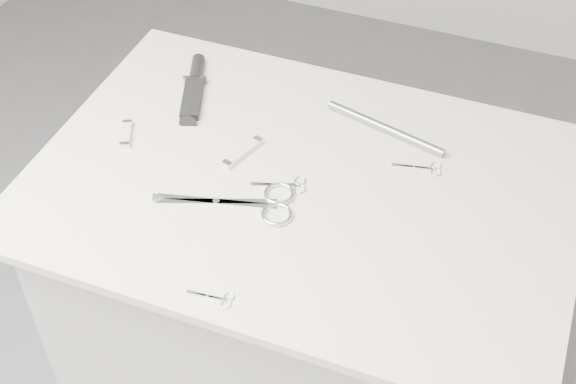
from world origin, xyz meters
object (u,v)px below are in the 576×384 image
(large_shears, at_px, (256,203))
(sheathed_knife, at_px, (194,85))
(pocket_knife_b, at_px, (126,134))
(metal_rail, at_px, (385,128))
(embroidery_scissors_a, at_px, (288,185))
(tiny_scissors, at_px, (217,298))
(embroidery_scissors_b, at_px, (425,168))
(pocket_knife_a, at_px, (243,152))
(plinth, at_px, (300,332))

(large_shears, relative_size, sheathed_knife, 1.24)
(pocket_knife_b, bearing_deg, sheathed_knife, -41.30)
(metal_rail, bearing_deg, large_shears, -119.73)
(large_shears, distance_m, sheathed_knife, 0.37)
(embroidery_scissors_a, distance_m, tiny_scissors, 0.28)
(tiny_scissors, relative_size, sheathed_knife, 0.39)
(large_shears, distance_m, embroidery_scissors_b, 0.33)
(large_shears, xyz_separation_m, pocket_knife_a, (-0.07, 0.11, 0.00))
(tiny_scissors, distance_m, pocket_knife_b, 0.45)
(embroidery_scissors_b, relative_size, metal_rail, 0.37)
(sheathed_knife, bearing_deg, pocket_knife_b, 143.08)
(metal_rail, bearing_deg, tiny_scissors, -105.22)
(sheathed_knife, xyz_separation_m, pocket_knife_b, (-0.06, -0.19, -0.00))
(embroidery_scissors_a, relative_size, embroidery_scissors_b, 1.08)
(large_shears, bearing_deg, pocket_knife_a, 105.93)
(sheathed_knife, bearing_deg, large_shears, -156.90)
(embroidery_scissors_b, relative_size, pocket_knife_a, 0.93)
(large_shears, bearing_deg, metal_rail, 43.08)
(large_shears, xyz_separation_m, pocket_knife_b, (-0.31, 0.08, 0.00))
(pocket_knife_b, bearing_deg, pocket_knife_a, -106.40)
(pocket_knife_b, bearing_deg, metal_rail, -91.68)
(plinth, distance_m, large_shears, 0.48)
(plinth, xyz_separation_m, sheathed_knife, (-0.31, 0.18, 0.48))
(sheathed_knife, bearing_deg, embroidery_scissors_a, -145.14)
(large_shears, bearing_deg, tiny_scissors, -101.03)
(large_shears, relative_size, metal_rail, 0.98)
(embroidery_scissors_b, bearing_deg, pocket_knife_b, 179.70)
(pocket_knife_a, relative_size, pocket_knife_b, 1.34)
(pocket_knife_a, distance_m, metal_rail, 0.28)
(plinth, relative_size, pocket_knife_a, 8.88)
(embroidery_scissors_a, distance_m, pocket_knife_a, 0.12)
(embroidery_scissors_b, height_order, metal_rail, metal_rail)
(sheathed_knife, bearing_deg, plinth, -140.64)
(large_shears, distance_m, embroidery_scissors_a, 0.08)
(metal_rail, bearing_deg, pocket_knife_a, -145.04)
(embroidery_scissors_b, xyz_separation_m, metal_rail, (-0.10, 0.08, 0.01))
(pocket_knife_a, relative_size, metal_rail, 0.39)
(plinth, height_order, large_shears, large_shears)
(metal_rail, bearing_deg, sheathed_knife, -178.80)
(large_shears, distance_m, tiny_scissors, 0.22)
(embroidery_scissors_b, bearing_deg, plinth, -162.16)
(plinth, height_order, pocket_knife_b, pocket_knife_b)
(tiny_scissors, height_order, pocket_knife_a, pocket_knife_a)
(plinth, bearing_deg, sheathed_knife, 149.41)
(pocket_knife_a, height_order, metal_rail, metal_rail)
(embroidery_scissors_a, relative_size, tiny_scissors, 1.31)
(tiny_scissors, relative_size, pocket_knife_a, 0.77)
(pocket_knife_a, bearing_deg, sheathed_knife, 67.34)
(tiny_scissors, xyz_separation_m, metal_rail, (0.13, 0.50, 0.01))
(embroidery_scissors_a, distance_m, metal_rail, 0.24)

